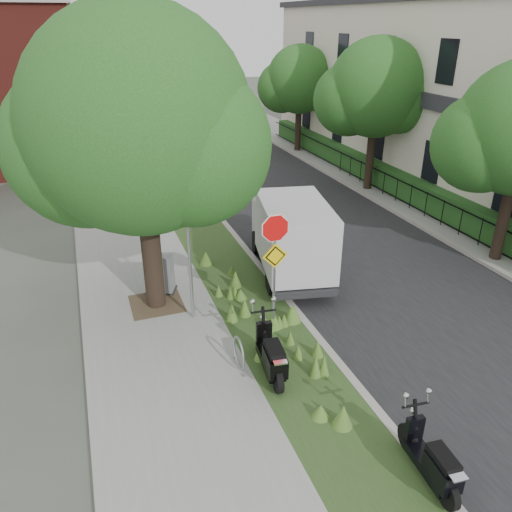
{
  "coord_description": "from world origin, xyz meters",
  "views": [
    {
      "loc": [
        -5.41,
        -9.31,
        7.22
      ],
      "look_at": [
        -1.21,
        2.43,
        1.3
      ],
      "focal_mm": 35.0,
      "sensor_mm": 36.0,
      "label": 1
    }
  ],
  "objects_px": {
    "scooter_far": "(434,467)",
    "utility_cabinet": "(160,274)",
    "box_truck": "(291,233)",
    "scooter_near": "(272,360)",
    "sign_assembly": "(275,250)"
  },
  "relations": [
    {
      "from": "scooter_far",
      "to": "utility_cabinet",
      "type": "distance_m",
      "value": 8.77
    },
    {
      "from": "box_truck",
      "to": "scooter_near",
      "type": "bearing_deg",
      "value": -117.52
    },
    {
      "from": "scooter_near",
      "to": "box_truck",
      "type": "distance_m",
      "value": 5.31
    },
    {
      "from": "sign_assembly",
      "to": "scooter_near",
      "type": "height_order",
      "value": "sign_assembly"
    },
    {
      "from": "sign_assembly",
      "to": "scooter_far",
      "type": "distance_m",
      "value": 5.63
    },
    {
      "from": "sign_assembly",
      "to": "box_truck",
      "type": "xyz_separation_m",
      "value": [
        1.7,
        2.9,
        -0.96
      ]
    },
    {
      "from": "scooter_far",
      "to": "box_truck",
      "type": "distance_m",
      "value": 8.26
    },
    {
      "from": "box_truck",
      "to": "sign_assembly",
      "type": "bearing_deg",
      "value": -120.35
    },
    {
      "from": "sign_assembly",
      "to": "utility_cabinet",
      "type": "height_order",
      "value": "sign_assembly"
    },
    {
      "from": "sign_assembly",
      "to": "scooter_near",
      "type": "distance_m",
      "value": 2.59
    },
    {
      "from": "scooter_near",
      "to": "utility_cabinet",
      "type": "height_order",
      "value": "utility_cabinet"
    },
    {
      "from": "scooter_near",
      "to": "utility_cabinet",
      "type": "xyz_separation_m",
      "value": [
        -1.61,
        4.68,
        0.08
      ]
    },
    {
      "from": "sign_assembly",
      "to": "box_truck",
      "type": "relative_size",
      "value": 0.66
    },
    {
      "from": "box_truck",
      "to": "utility_cabinet",
      "type": "distance_m",
      "value": 4.1
    },
    {
      "from": "sign_assembly",
      "to": "box_truck",
      "type": "distance_m",
      "value": 3.49
    }
  ]
}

